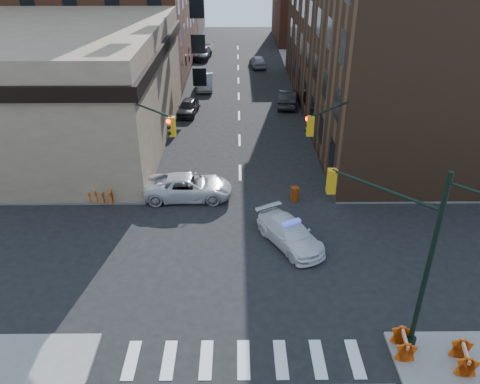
{
  "coord_description": "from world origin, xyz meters",
  "views": [
    {
      "loc": [
        -0.25,
        -19.96,
        14.98
      ],
      "look_at": [
        -0.06,
        3.14,
        2.2
      ],
      "focal_mm": 35.0,
      "sensor_mm": 36.0,
      "label": 1
    }
  ],
  "objects_px": {
    "pickup": "(188,187)",
    "pedestrian_a": "(72,188)",
    "parked_car_enear": "(287,98)",
    "pedestrian_b": "(90,171)",
    "barrel_bank": "(153,197)",
    "police_car": "(290,233)",
    "parked_car_wnear": "(188,107)",
    "barricade_nw_a": "(98,196)",
    "parked_car_wfar": "(205,82)",
    "barricade_se_a": "(403,344)",
    "barrel_road": "(295,194)"
  },
  "relations": [
    {
      "from": "parked_car_wfar",
      "to": "barricade_nw_a",
      "type": "xyz_separation_m",
      "value": [
        -5.32,
        -25.02,
        -0.22
      ]
    },
    {
      "from": "pickup",
      "to": "barricade_nw_a",
      "type": "bearing_deg",
      "value": 96.47
    },
    {
      "from": "barricade_nw_a",
      "to": "parked_car_enear",
      "type": "bearing_deg",
      "value": 61.76
    },
    {
      "from": "police_car",
      "to": "parked_car_enear",
      "type": "relative_size",
      "value": 0.98
    },
    {
      "from": "police_car",
      "to": "pedestrian_b",
      "type": "distance_m",
      "value": 14.66
    },
    {
      "from": "parked_car_enear",
      "to": "pedestrian_b",
      "type": "relative_size",
      "value": 2.94
    },
    {
      "from": "pickup",
      "to": "pedestrian_b",
      "type": "bearing_deg",
      "value": 73.32
    },
    {
      "from": "police_car",
      "to": "barricade_se_a",
      "type": "distance_m",
      "value": 8.65
    },
    {
      "from": "barrel_bank",
      "to": "pedestrian_a",
      "type": "bearing_deg",
      "value": 175.55
    },
    {
      "from": "police_car",
      "to": "pedestrian_a",
      "type": "relative_size",
      "value": 2.97
    },
    {
      "from": "pickup",
      "to": "pedestrian_a",
      "type": "bearing_deg",
      "value": 92.42
    },
    {
      "from": "pickup",
      "to": "barricade_se_a",
      "type": "height_order",
      "value": "pickup"
    },
    {
      "from": "pickup",
      "to": "parked_car_enear",
      "type": "relative_size",
      "value": 1.16
    },
    {
      "from": "barricade_nw_a",
      "to": "barrel_road",
      "type": "bearing_deg",
      "value": 8.81
    },
    {
      "from": "parked_car_wfar",
      "to": "barrel_road",
      "type": "height_order",
      "value": "parked_car_wfar"
    },
    {
      "from": "parked_car_wnear",
      "to": "pedestrian_b",
      "type": "height_order",
      "value": "pedestrian_b"
    },
    {
      "from": "barricade_se_a",
      "to": "pedestrian_b",
      "type": "bearing_deg",
      "value": 53.47
    },
    {
      "from": "parked_car_wnear",
      "to": "parked_car_wfar",
      "type": "bearing_deg",
      "value": 87.36
    },
    {
      "from": "pedestrian_b",
      "to": "barricade_se_a",
      "type": "distance_m",
      "value": 22.3
    },
    {
      "from": "barrel_road",
      "to": "barricade_nw_a",
      "type": "height_order",
      "value": "barricade_nw_a"
    },
    {
      "from": "parked_car_enear",
      "to": "pedestrian_a",
      "type": "distance_m",
      "value": 24.37
    },
    {
      "from": "pedestrian_a",
      "to": "barrel_road",
      "type": "xyz_separation_m",
      "value": [
        14.1,
        0.0,
        -0.48
      ]
    },
    {
      "from": "pickup",
      "to": "barricade_se_a",
      "type": "bearing_deg",
      "value": -144.32
    },
    {
      "from": "pedestrian_a",
      "to": "barricade_se_a",
      "type": "relative_size",
      "value": 1.33
    },
    {
      "from": "parked_car_enear",
      "to": "barrel_bank",
      "type": "bearing_deg",
      "value": 68.91
    },
    {
      "from": "police_car",
      "to": "pedestrian_b",
      "type": "height_order",
      "value": "pedestrian_b"
    },
    {
      "from": "pickup",
      "to": "barrel_bank",
      "type": "xyz_separation_m",
      "value": [
        -2.14,
        -0.85,
        -0.24
      ]
    },
    {
      "from": "parked_car_wnear",
      "to": "parked_car_wfar",
      "type": "height_order",
      "value": "parked_car_wfar"
    },
    {
      "from": "parked_car_wnear",
      "to": "police_car",
      "type": "bearing_deg",
      "value": -65.31
    },
    {
      "from": "barricade_se_a",
      "to": "barricade_nw_a",
      "type": "distance_m",
      "value": 19.7
    },
    {
      "from": "parked_car_enear",
      "to": "pedestrian_a",
      "type": "height_order",
      "value": "pedestrian_a"
    },
    {
      "from": "pickup",
      "to": "parked_car_wfar",
      "type": "height_order",
      "value": "parked_car_wfar"
    },
    {
      "from": "pedestrian_a",
      "to": "barricade_se_a",
      "type": "bearing_deg",
      "value": -18.65
    },
    {
      "from": "police_car",
      "to": "barrel_road",
      "type": "bearing_deg",
      "value": 51.74
    },
    {
      "from": "parked_car_wnear",
      "to": "pedestrian_b",
      "type": "distance_m",
      "value": 15.06
    },
    {
      "from": "parked_car_wnear",
      "to": "pedestrian_b",
      "type": "relative_size",
      "value": 2.51
    },
    {
      "from": "pickup",
      "to": "pedestrian_b",
      "type": "distance_m",
      "value": 7.04
    },
    {
      "from": "parked_car_wfar",
      "to": "barricade_se_a",
      "type": "height_order",
      "value": "parked_car_wfar"
    },
    {
      "from": "parked_car_enear",
      "to": "barricade_nw_a",
      "type": "height_order",
      "value": "parked_car_enear"
    },
    {
      "from": "parked_car_wnear",
      "to": "barricade_se_a",
      "type": "distance_m",
      "value": 31.13
    },
    {
      "from": "barrel_bank",
      "to": "barricade_se_a",
      "type": "xyz_separation_m",
      "value": [
        11.9,
        -12.21,
        0.06
      ]
    },
    {
      "from": "pickup",
      "to": "pedestrian_a",
      "type": "height_order",
      "value": "pedestrian_a"
    },
    {
      "from": "police_car",
      "to": "barricade_nw_a",
      "type": "relative_size",
      "value": 4.28
    },
    {
      "from": "parked_car_wnear",
      "to": "parked_car_enear",
      "type": "bearing_deg",
      "value": 19.6
    },
    {
      "from": "parked_car_wfar",
      "to": "barrel_bank",
      "type": "relative_size",
      "value": 4.47
    },
    {
      "from": "pickup",
      "to": "parked_car_enear",
      "type": "height_order",
      "value": "parked_car_enear"
    },
    {
      "from": "pickup",
      "to": "pedestrian_a",
      "type": "relative_size",
      "value": 3.51
    },
    {
      "from": "barricade_se_a",
      "to": "pedestrian_a",
      "type": "bearing_deg",
      "value": 59.07
    },
    {
      "from": "parked_car_enear",
      "to": "barricade_nw_a",
      "type": "relative_size",
      "value": 4.35
    },
    {
      "from": "pedestrian_b",
      "to": "parked_car_enear",
      "type": "bearing_deg",
      "value": 49.57
    }
  ]
}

